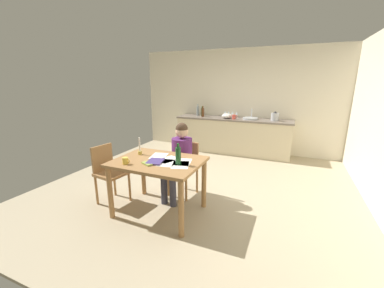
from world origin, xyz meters
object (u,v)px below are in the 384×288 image
Objects in this scene: mixing_bowl at (227,116)px; wine_glass_near_sink at (237,113)px; person_seated at (180,156)px; chair_side_empty at (109,171)px; wine_glass_back_right at (225,113)px; bottle_oil at (198,111)px; bottle_vinegar at (202,112)px; bottle_wine_red at (203,112)px; book_cookery at (155,162)px; wine_glass_back_left at (229,113)px; wine_bottle_on_table at (178,156)px; dining_table at (158,169)px; stovetop_kettle at (275,117)px; coffee_mug at (125,161)px; book_magazine at (152,163)px; wine_glass_by_kettle at (233,113)px; sink_unit at (250,118)px; teacup_on_counter at (234,117)px; chair_at_table at (185,166)px; candlestick at (140,150)px.

wine_glass_near_sink is (0.20, 0.22, 0.05)m from mixing_bowl.
person_seated is 1.09m from chair_side_empty.
wine_glass_near_sink is at bearing 0.00° from wine_glass_back_right.
bottle_oil is 2.00× the size of wine_glass_near_sink.
bottle_vinegar is 0.17m from bottle_wine_red.
wine_glass_near_sink is at bearing 72.73° from book_cookery.
book_cookery is at bearing -91.13° from wine_glass_back_left.
wine_bottle_on_table reaches higher than chair_side_empty.
chair_side_empty is at bearing -177.80° from dining_table.
stovetop_kettle is at bearing 1.62° from bottle_wine_red.
coffee_mug is at bearing -94.53° from wine_glass_back_right.
book_magazine is 3.55m from wine_glass_by_kettle.
person_seated reaches higher than bottle_vinegar.
sink_unit reaches higher than chair_side_empty.
wine_glass_by_kettle is 0.32m from teacup_on_counter.
bottle_oil is (-0.84, 2.66, 0.56)m from chair_at_table.
wine_glass_near_sink is (0.28, 3.49, 0.23)m from book_cookery.
wine_glass_near_sink is at bearing 90.51° from wine_bottle_on_table.
sink_unit is at bearing 7.25° from mixing_bowl.
bottle_wine_red is (0.20, -0.14, -0.01)m from bottle_oil.
bottle_vinegar is at bearing -176.20° from wine_glass_by_kettle.
wine_glass_near_sink is (0.21, 2.72, 0.53)m from chair_at_table.
bottle_wine_red reaches higher than chair_at_table.
coffee_mug is at bearing -96.57° from mixing_bowl.
chair_side_empty is at bearing -160.65° from candlestick.
sink_unit is at bearing 22.79° from teacup_on_counter.
person_seated is at bearing 83.40° from dining_table.
bottle_wine_red is (0.28, 3.24, 0.52)m from chair_side_empty.
candlestick is 0.82× the size of bottle_oil.
dining_table is at bearing -93.04° from wine_glass_by_kettle.
coffee_mug is at bearing -97.54° from wine_glass_by_kettle.
person_seated is 2.89m from wine_glass_by_kettle.
candlestick is at bearing -101.59° from wine_glass_near_sink.
wine_glass_back_right is 1.21× the size of teacup_on_counter.
person_seated is 5.78× the size of book_magazine.
stovetop_kettle is (0.91, 3.29, 0.11)m from wine_bottle_on_table.
teacup_on_counter is at bearing -44.17° from wine_glass_back_right.
coffee_mug is 0.68m from wine_bottle_on_table.
bottle_vinegar reaches higher than book_cookery.
chair_side_empty is at bearing -109.95° from teacup_on_counter.
wine_glass_near_sink is at bearing 110.75° from book_magazine.
book_cookery is (-0.07, -0.76, 0.31)m from chair_at_table.
wine_glass_back_right is (0.83, 3.44, 0.51)m from chair_side_empty.
wine_bottle_on_table is 3.23m from mixing_bowl.
candlestick is 3.35m from wine_glass_near_sink.
mixing_bowl is at bearing -63.78° from wine_glass_back_right.
bottle_vinegar reaches higher than wine_glass_by_kettle.
book_magazine is at bearing -94.97° from wine_glass_near_sink.
coffee_mug is 3.45m from teacup_on_counter.
bottle_vinegar is at bearing 165.28° from teacup_on_counter.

